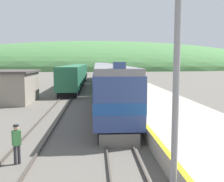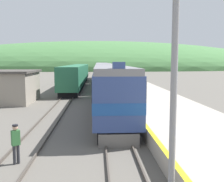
% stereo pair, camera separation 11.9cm
% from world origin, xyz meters
% --- Properties ---
extents(track_main, '(1.52, 180.00, 0.16)m').
position_xyz_m(track_main, '(0.00, 70.00, 0.08)').
color(track_main, '#4C443D').
rests_on(track_main, ground).
extents(track_siding, '(1.52, 180.00, 0.16)m').
position_xyz_m(track_siding, '(-4.91, 70.00, 0.08)').
color(track_siding, '#4C443D').
rests_on(track_siding, ground).
extents(platform, '(6.45, 140.00, 0.89)m').
position_xyz_m(platform, '(4.81, 50.00, 0.44)').
color(platform, '#ADA393').
rests_on(platform, ground).
extents(distant_hills, '(230.13, 103.56, 33.74)m').
position_xyz_m(distant_hills, '(0.00, 165.47, 0.00)').
color(distant_hills, '#477A42').
rests_on(distant_hills, ground).
extents(station_shed, '(5.57, 7.23, 3.64)m').
position_xyz_m(station_shed, '(-10.97, 28.94, 1.84)').
color(station_shed, gray).
rests_on(station_shed, ground).
extents(express_train_lead_car, '(2.91, 21.12, 4.63)m').
position_xyz_m(express_train_lead_car, '(0.00, 22.67, 2.33)').
color(express_train_lead_car, black).
rests_on(express_train_lead_car, ground).
extents(carriage_second, '(2.90, 19.40, 4.27)m').
position_xyz_m(carriage_second, '(0.00, 44.04, 2.32)').
color(carriage_second, black).
rests_on(carriage_second, ground).
extents(carriage_third, '(2.90, 19.40, 4.27)m').
position_xyz_m(carriage_third, '(0.00, 64.32, 2.32)').
color(carriage_third, black).
rests_on(carriage_third, ground).
extents(siding_train, '(2.90, 35.32, 3.94)m').
position_xyz_m(siding_train, '(-4.91, 48.52, 2.03)').
color(siding_train, black).
rests_on(siding_train, ground).
extents(signal_mast_main, '(3.30, 0.42, 8.92)m').
position_xyz_m(signal_mast_main, '(1.11, 6.33, 6.16)').
color(signal_mast_main, gray).
rests_on(signal_mast_main, ground).
extents(track_worker, '(0.42, 0.39, 1.84)m').
position_xyz_m(track_worker, '(-4.85, 10.49, 1.06)').
color(track_worker, '#2D2D33').
rests_on(track_worker, ground).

